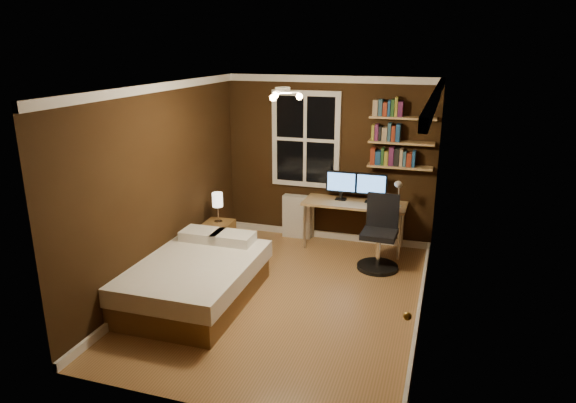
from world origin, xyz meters
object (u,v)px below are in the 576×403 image
(desk, at_px, (355,206))
(office_chair, at_px, (379,241))
(bed, at_px, (195,279))
(monitor_right, at_px, (371,188))
(radiator, at_px, (297,216))
(bedside_lamp, at_px, (218,208))
(monitor_left, at_px, (341,186))
(nightstand, at_px, (219,238))
(desk_lamp, at_px, (398,193))

(desk, height_order, office_chair, office_chair)
(desk, distance_m, office_chair, 0.80)
(bed, bearing_deg, monitor_right, 52.65)
(monitor_right, bearing_deg, radiator, 174.70)
(bedside_lamp, height_order, monitor_left, monitor_left)
(bedside_lamp, height_order, monitor_right, monitor_right)
(monitor_left, relative_size, office_chair, 0.46)
(radiator, height_order, monitor_right, monitor_right)
(monitor_left, height_order, monitor_right, same)
(nightstand, distance_m, desk, 2.03)
(monitor_left, distance_m, monitor_right, 0.44)
(monitor_right, relative_size, desk_lamp, 1.05)
(bedside_lamp, relative_size, desk, 0.29)
(monitor_left, bearing_deg, desk, -18.51)
(nightstand, bearing_deg, desk_lamp, 14.49)
(bedside_lamp, bearing_deg, office_chair, 5.92)
(bed, height_order, monitor_right, monitor_right)
(nightstand, bearing_deg, bedside_lamp, 0.00)
(desk_lamp, bearing_deg, monitor_left, 168.25)
(bed, distance_m, monitor_left, 2.69)
(monitor_right, relative_size, office_chair, 0.46)
(bed, bearing_deg, bedside_lamp, 102.80)
(office_chair, bearing_deg, bedside_lamp, -172.15)
(desk, height_order, desk_lamp, desk_lamp)
(monitor_left, xyz_separation_m, office_chair, (0.69, -0.67, -0.54))
(desk_lamp, distance_m, office_chair, 0.76)
(bedside_lamp, relative_size, radiator, 0.64)
(bed, height_order, office_chair, office_chair)
(office_chair, bearing_deg, bed, -138.49)
(nightstand, xyz_separation_m, desk, (1.81, 0.84, 0.40))
(desk, bearing_deg, bedside_lamp, -155.23)
(desk, bearing_deg, nightstand, -155.23)
(bed, xyz_separation_m, desk_lamp, (2.11, 2.11, 0.66))
(monitor_right, bearing_deg, desk_lamp, -23.52)
(nightstand, height_order, desk, desk)
(monitor_left, bearing_deg, office_chair, -44.51)
(nightstand, height_order, monitor_right, monitor_right)
(office_chair, bearing_deg, monitor_left, 137.42)
(monitor_right, bearing_deg, monitor_left, 180.00)
(bedside_lamp, bearing_deg, monitor_left, 29.84)
(bed, height_order, desk, desk)
(desk_lamp, bearing_deg, nightstand, -163.24)
(nightstand, bearing_deg, office_chair, 3.65)
(bed, bearing_deg, desk, 55.48)
(nightstand, bearing_deg, desk, 22.49)
(nightstand, height_order, desk_lamp, desk_lamp)
(nightstand, xyz_separation_m, radiator, (0.88, 1.02, 0.09))
(bed, distance_m, desk_lamp, 3.05)
(nightstand, xyz_separation_m, bedside_lamp, (0.00, 0.00, 0.46))
(monitor_right, bearing_deg, office_chair, -70.18)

